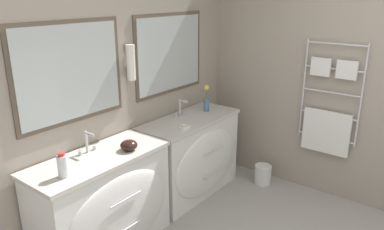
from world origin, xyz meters
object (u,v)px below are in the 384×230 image
object	(u,v)px
toiletry_bottle	(63,166)
amenity_bowl	(129,145)
vanity_right	(192,156)
flower_vase	(206,100)
waste_bin	(263,174)
vanity_left	(105,204)

from	to	relation	value
toiletry_bottle	amenity_bowl	bearing A→B (deg)	-1.84
vanity_right	amenity_bowl	size ratio (longest dim) A/B	8.15
vanity_right	flower_vase	size ratio (longest dim) A/B	4.01
amenity_bowl	waste_bin	size ratio (longest dim) A/B	0.65
flower_vase	waste_bin	size ratio (longest dim) A/B	1.32
flower_vase	waste_bin	distance (m)	1.08
vanity_left	waste_bin	world-z (taller)	vanity_left
vanity_right	amenity_bowl	distance (m)	1.06
waste_bin	flower_vase	bearing A→B (deg)	120.84
toiletry_bottle	amenity_bowl	distance (m)	0.61
vanity_left	amenity_bowl	xyz separation A→B (m)	(0.24, -0.07, 0.46)
waste_bin	vanity_right	bearing A→B (deg)	141.22
toiletry_bottle	flower_vase	distance (m)	1.88
toiletry_bottle	vanity_right	bearing A→B (deg)	1.86
vanity_left	vanity_right	xyz separation A→B (m)	(1.19, 0.00, 0.00)
vanity_right	waste_bin	bearing A→B (deg)	-38.78
toiletry_bottle	flower_vase	size ratio (longest dim) A/B	0.63
waste_bin	toiletry_bottle	bearing A→B (deg)	167.97
toiletry_bottle	waste_bin	distance (m)	2.41
amenity_bowl	waste_bin	bearing A→B (deg)	-15.76
toiletry_bottle	flower_vase	bearing A→B (deg)	2.91
flower_vase	vanity_left	bearing A→B (deg)	-178.30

